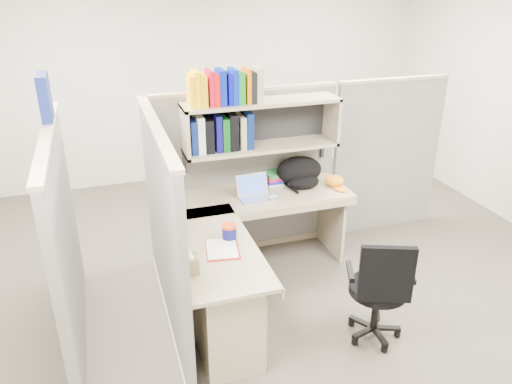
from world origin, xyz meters
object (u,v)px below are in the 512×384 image
object	(u,v)px
laptop	(256,188)
task_chair	(377,305)
snack_canister	(229,231)
backpack	(301,172)
desk	(238,281)

from	to	relation	value
laptop	task_chair	size ratio (longest dim) A/B	0.32
laptop	snack_canister	world-z (taller)	laptop
backpack	desk	bearing A→B (deg)	-126.36
desk	snack_canister	distance (m)	0.38
desk	backpack	xyz separation A→B (m)	(0.89, 0.93, 0.42)
laptop	backpack	bearing A→B (deg)	14.59
laptop	snack_canister	bearing A→B (deg)	-127.86
desk	laptop	distance (m)	0.94
desk	task_chair	xyz separation A→B (m)	(0.94, -0.45, -0.12)
laptop	task_chair	world-z (taller)	laptop
laptop	snack_canister	distance (m)	0.73
backpack	snack_canister	distance (m)	1.20
snack_canister	desk	bearing A→B (deg)	-81.59
desk	task_chair	size ratio (longest dim) A/B	1.92
desk	laptop	size ratio (longest dim) A/B	5.98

